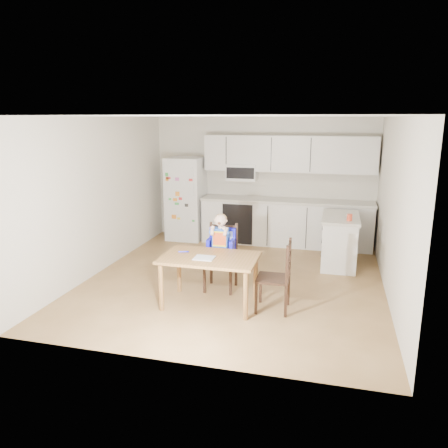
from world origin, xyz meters
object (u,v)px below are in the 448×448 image
red_cup (349,217)px  dining_table (210,263)px  chair_side (281,272)px  kitchen_island (339,240)px  chair_booster (221,244)px  refrigerator (186,199)px

red_cup → dining_table: size_ratio=0.09×
chair_side → red_cup: bearing=152.9°
dining_table → chair_side: 0.95m
kitchen_island → chair_booster: size_ratio=1.03×
dining_table → chair_booster: 0.63m
red_cup → dining_table: bearing=-134.6°
refrigerator → red_cup: 3.51m
refrigerator → dining_table: refrigerator is taller
dining_table → chair_booster: (-0.00, 0.62, 0.10)m
kitchen_island → red_cup: (0.13, -0.34, 0.48)m
refrigerator → chair_side: (2.38, -3.10, -0.31)m
kitchen_island → chair_side: (-0.74, -2.13, 0.10)m
kitchen_island → chair_booster: chair_booster is taller
kitchen_island → chair_side: bearing=-109.2°
kitchen_island → dining_table: 2.76m
red_cup → chair_booster: chair_booster is taller
dining_table → red_cup: bearing=45.4°
refrigerator → kitchen_island: (3.12, -0.98, -0.41)m
kitchen_island → chair_booster: bearing=-137.2°
refrigerator → chair_side: bearing=-52.5°
dining_table → chair_side: bearing=3.1°
chair_booster → chair_side: 1.11m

